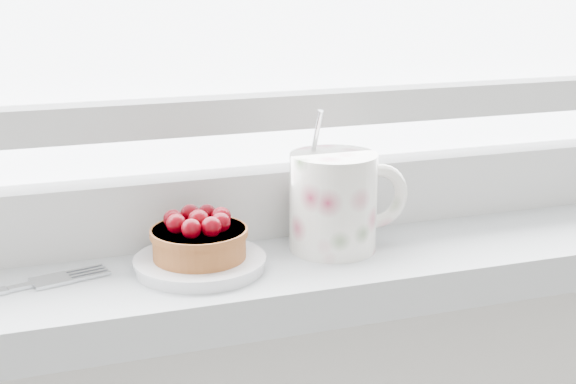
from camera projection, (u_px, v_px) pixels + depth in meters
name	position (u px, v px, depth m)	size (l,w,h in m)	color
saucer	(200.00, 263.00, 0.75)	(0.12, 0.12, 0.01)	white
raspberry_tart	(199.00, 237.00, 0.74)	(0.09, 0.09, 0.05)	brown
floral_mug	(336.00, 200.00, 0.79)	(0.12, 0.09, 0.14)	white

